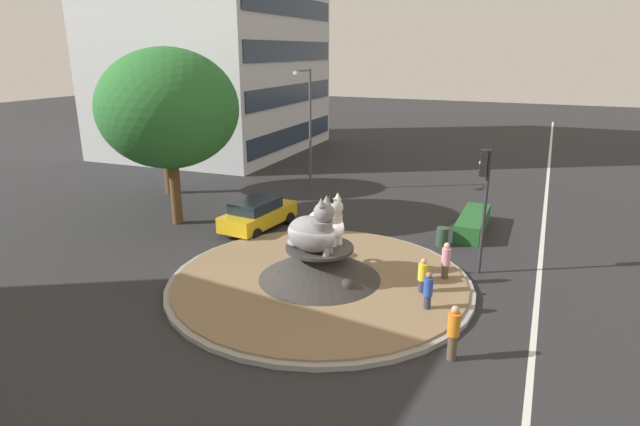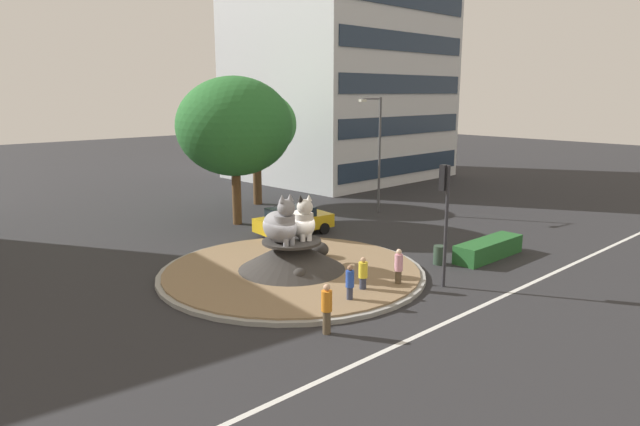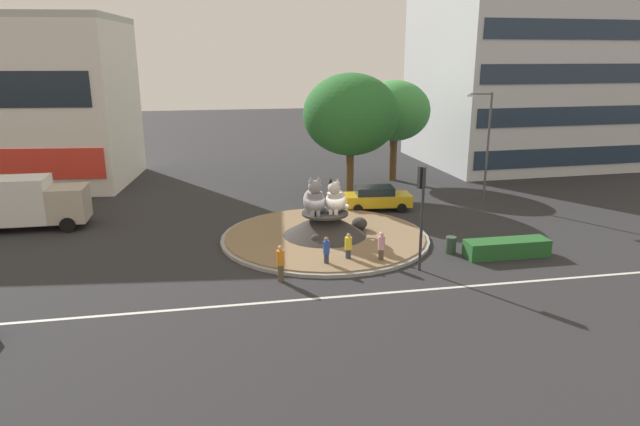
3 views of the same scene
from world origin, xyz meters
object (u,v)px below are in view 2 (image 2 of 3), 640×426
object	(u,v)px
second_tree_near_tower	(235,127)
sedan_on_far_lane	(293,220)
cat_statue_white	(302,222)
broadleaf_tree_behind_island	(256,125)
pedestrian_blue_shirt	(350,284)
pedestrian_yellow_shirt	(363,275)
traffic_light_mast	(445,203)
litter_bin	(439,255)
pedestrian_orange_shirt	(327,308)
office_tower	(341,47)
streetlight_arm	(378,148)
pedestrian_pink_shirt	(399,268)
cat_statue_grey	(281,225)

from	to	relation	value
second_tree_near_tower	sedan_on_far_lane	xyz separation A→B (m)	(0.80, -4.44, -5.15)
cat_statue_white	broadleaf_tree_behind_island	world-z (taller)	broadleaf_tree_behind_island
pedestrian_blue_shirt	pedestrian_yellow_shirt	world-z (taller)	pedestrian_blue_shirt
traffic_light_mast	litter_bin	world-z (taller)	traffic_light_mast
sedan_on_far_lane	pedestrian_orange_shirt	bearing A→B (deg)	-119.82
office_tower	pedestrian_blue_shirt	size ratio (longest dim) A/B	15.17
second_tree_near_tower	office_tower	bearing A→B (deg)	28.30
litter_bin	pedestrian_yellow_shirt	bearing A→B (deg)	-176.23
broadleaf_tree_behind_island	streetlight_arm	bearing A→B (deg)	-62.23
second_tree_near_tower	pedestrian_yellow_shirt	size ratio (longest dim) A/B	5.71
cat_statue_white	pedestrian_blue_shirt	xyz separation A→B (m)	(-1.41, -4.36, -1.48)
traffic_light_mast	pedestrian_pink_shirt	distance (m)	3.27
second_tree_near_tower	pedestrian_orange_shirt	size ratio (longest dim) A/B	5.10
pedestrian_yellow_shirt	cat_statue_white	bearing A→B (deg)	59.52
sedan_on_far_lane	second_tree_near_tower	bearing A→B (deg)	105.71
pedestrian_orange_shirt	office_tower	bearing A→B (deg)	93.04
pedestrian_yellow_shirt	office_tower	bearing A→B (deg)	19.13
second_tree_near_tower	litter_bin	distance (m)	14.77
broadleaf_tree_behind_island	sedan_on_far_lane	xyz separation A→B (m)	(-3.98, -8.77, -4.91)
traffic_light_mast	pedestrian_blue_shirt	world-z (taller)	traffic_light_mast
cat_statue_white	pedestrian_orange_shirt	distance (m)	6.97
pedestrian_yellow_shirt	pedestrian_blue_shirt	bearing A→B (deg)	172.75
cat_statue_white	traffic_light_mast	distance (m)	6.32
cat_statue_white	streetlight_arm	bearing A→B (deg)	141.47
office_tower	pedestrian_pink_shirt	size ratio (longest dim) A/B	14.11
streetlight_arm	sedan_on_far_lane	size ratio (longest dim) A/B	1.66
office_tower	streetlight_arm	world-z (taller)	office_tower
traffic_light_mast	pedestrian_yellow_shirt	distance (m)	4.48
traffic_light_mast	sedan_on_far_lane	size ratio (longest dim) A/B	1.11
streetlight_arm	litter_bin	world-z (taller)	streetlight_arm
cat_statue_white	litter_bin	size ratio (longest dim) A/B	2.31
office_tower	streetlight_arm	bearing A→B (deg)	-128.52
cat_statue_grey	pedestrian_yellow_shirt	bearing A→B (deg)	18.79
cat_statue_grey	office_tower	bearing A→B (deg)	134.61
pedestrian_orange_shirt	cat_statue_white	bearing A→B (deg)	104.20
pedestrian_pink_shirt	litter_bin	bearing A→B (deg)	-173.44
office_tower	pedestrian_yellow_shirt	bearing A→B (deg)	-135.26
cat_statue_white	pedestrian_orange_shirt	bearing A→B (deg)	-10.45
broadleaf_tree_behind_island	streetlight_arm	world-z (taller)	broadleaf_tree_behind_island
sedan_on_far_lane	litter_bin	distance (m)	9.19
traffic_light_mast	pedestrian_yellow_shirt	world-z (taller)	traffic_light_mast
second_tree_near_tower	streetlight_arm	distance (m)	9.74
broadleaf_tree_behind_island	sedan_on_far_lane	bearing A→B (deg)	-114.39
traffic_light_mast	sedan_on_far_lane	bearing A→B (deg)	-14.54
cat_statue_grey	litter_bin	distance (m)	7.86
broadleaf_tree_behind_island	cat_statue_white	bearing A→B (deg)	-119.43
office_tower	litter_bin	distance (m)	31.44
streetlight_arm	pedestrian_yellow_shirt	size ratio (longest dim) A/B	4.90
pedestrian_pink_shirt	sedan_on_far_lane	world-z (taller)	pedestrian_pink_shirt
office_tower	broadleaf_tree_behind_island	distance (m)	16.79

